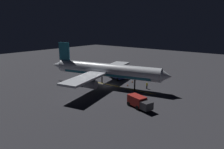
% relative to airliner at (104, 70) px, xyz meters
% --- Properties ---
extents(ground_plane, '(180.00, 180.00, 0.20)m').
position_rel_airliner_xyz_m(ground_plane, '(-0.14, 0.59, -4.37)').
color(ground_plane, '#313136').
extents(apron_guide_stripe, '(1.34, 19.88, 0.01)m').
position_rel_airliner_xyz_m(apron_guide_stripe, '(-1.62, 4.59, -4.26)').
color(apron_guide_stripe, gold).
rests_on(apron_guide_stripe, ground_plane).
extents(airliner, '(31.09, 35.58, 11.37)m').
position_rel_airliner_xyz_m(airliner, '(0.00, 0.00, 0.00)').
color(airliner, silver).
rests_on(airliner, ground_plane).
extents(baggage_truck, '(3.56, 5.90, 2.36)m').
position_rel_airliner_xyz_m(baggage_truck, '(7.34, 15.66, -3.06)').
color(baggage_truck, maroon).
rests_on(baggage_truck, ground_plane).
extents(catering_truck, '(3.74, 6.45, 2.39)m').
position_rel_airliner_xyz_m(catering_truck, '(-7.68, -1.85, -3.03)').
color(catering_truck, navy).
rests_on(catering_truck, ground_plane).
extents(ground_crew_worker, '(0.40, 0.40, 1.74)m').
position_rel_airliner_xyz_m(ground_crew_worker, '(-4.81, 10.55, -3.38)').
color(ground_crew_worker, black).
rests_on(ground_crew_worker, ground_plane).
extents(traffic_cone_near_left, '(0.50, 0.50, 0.55)m').
position_rel_airliner_xyz_m(traffic_cone_near_left, '(-3.70, 5.23, -4.02)').
color(traffic_cone_near_left, '#EA590F').
rests_on(traffic_cone_near_left, ground_plane).
extents(traffic_cone_near_right, '(0.50, 0.50, 0.55)m').
position_rel_airliner_xyz_m(traffic_cone_near_right, '(-7.54, 4.19, -4.02)').
color(traffic_cone_near_right, '#EA590F').
rests_on(traffic_cone_near_right, ground_plane).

